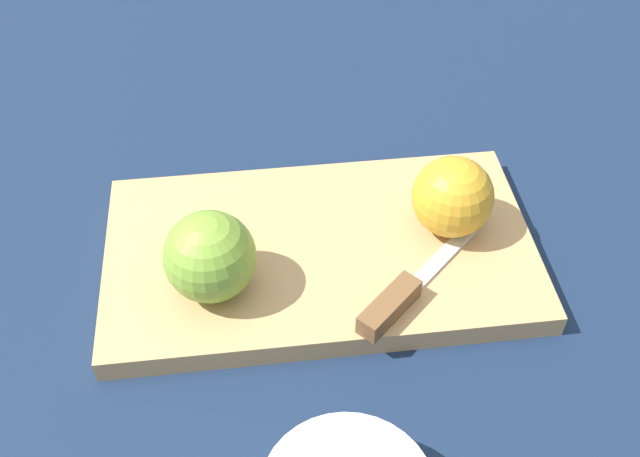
% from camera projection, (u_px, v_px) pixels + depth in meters
% --- Properties ---
extents(ground_plane, '(4.00, 4.00, 0.00)m').
position_uv_depth(ground_plane, '(320.00, 260.00, 0.69)').
color(ground_plane, '#14233D').
extents(cutting_board, '(0.41, 0.25, 0.02)m').
position_uv_depth(cutting_board, '(320.00, 252.00, 0.68)').
color(cutting_board, tan).
rests_on(cutting_board, ground_plane).
extents(apple_half_left, '(0.08, 0.08, 0.08)m').
position_uv_depth(apple_half_left, '(210.00, 257.00, 0.61)').
color(apple_half_left, olive).
rests_on(apple_half_left, cutting_board).
extents(apple_half_right, '(0.07, 0.07, 0.07)m').
position_uv_depth(apple_half_right, '(453.00, 197.00, 0.67)').
color(apple_half_right, gold).
rests_on(apple_half_right, cutting_board).
extents(knife, '(0.12, 0.13, 0.02)m').
position_uv_depth(knife, '(397.00, 299.00, 0.62)').
color(knife, silver).
rests_on(knife, cutting_board).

